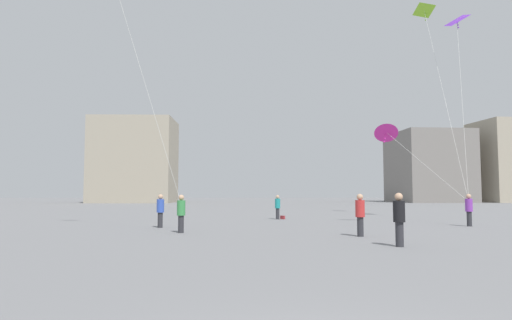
% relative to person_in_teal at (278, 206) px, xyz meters
% --- Properties ---
extents(person_in_teal, '(0.35, 0.35, 1.62)m').
position_rel_person_in_teal_xyz_m(person_in_teal, '(0.00, 0.00, 0.00)').
color(person_in_teal, '#2D2D33').
rests_on(person_in_teal, ground_plane).
extents(person_in_black, '(0.39, 0.39, 1.79)m').
position_rel_person_in_teal_xyz_m(person_in_black, '(2.61, -15.38, 0.09)').
color(person_in_black, '#2D2D33').
rests_on(person_in_black, ground_plane).
extents(person_in_red, '(0.38, 0.38, 1.75)m').
position_rel_person_in_teal_xyz_m(person_in_red, '(2.27, -11.90, 0.07)').
color(person_in_red, '#2D2D33').
rests_on(person_in_red, ground_plane).
extents(person_in_green, '(0.37, 0.37, 1.70)m').
position_rel_person_in_teal_xyz_m(person_in_green, '(-5.29, -9.89, 0.04)').
color(person_in_green, '#2D2D33').
rests_on(person_in_green, ground_plane).
extents(person_in_purple, '(0.38, 0.38, 1.73)m').
position_rel_person_in_teal_xyz_m(person_in_purple, '(9.64, -6.70, 0.06)').
color(person_in_purple, '#2D2D33').
rests_on(person_in_purple, ground_plane).
extents(person_in_blue, '(0.37, 0.37, 1.71)m').
position_rel_person_in_teal_xyz_m(person_in_blue, '(-6.71, -6.90, 0.05)').
color(person_in_blue, '#2D2D33').
rests_on(person_in_blue, ground_plane).
extents(kite_violet_delta, '(2.91, 5.82, 12.33)m').
position_rel_person_in_teal_xyz_m(kite_violet_delta, '(11.82, -1.87, 12.18)').
color(kite_violet_delta, purple).
extents(kite_magenta_diamond, '(4.39, 3.21, 4.63)m').
position_rel_person_in_teal_xyz_m(kite_magenta_diamond, '(6.09, -4.23, 4.48)').
color(kite_magenta_diamond, '#D12899').
extents(kite_lime_delta, '(2.88, 10.63, 15.06)m').
position_rel_person_in_teal_xyz_m(kite_lime_delta, '(11.77, 2.84, 14.74)').
color(kite_lime_delta, '#8CD12D').
extents(building_left_hall, '(14.26, 11.23, 14.84)m').
position_rel_person_in_teal_xyz_m(building_left_hall, '(-20.77, 50.52, 6.53)').
color(building_left_hall, '#A39984').
rests_on(building_left_hall, ground_plane).
extents(building_centre_hall, '(12.63, 13.89, 12.98)m').
position_rel_person_in_teal_xyz_m(building_centre_hall, '(33.23, 51.62, 5.60)').
color(building_centre_hall, gray).
rests_on(building_centre_hall, ground_plane).
extents(handbag_beside_flyer, '(0.33, 0.32, 0.24)m').
position_rel_person_in_teal_xyz_m(handbag_beside_flyer, '(0.35, 0.10, -0.77)').
color(handbag_beside_flyer, maroon).
rests_on(handbag_beside_flyer, ground_plane).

